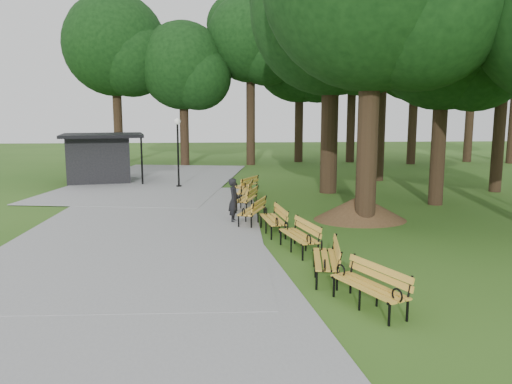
{
  "coord_description": "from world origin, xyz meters",
  "views": [
    {
      "loc": [
        -1.48,
        -14.19,
        3.82
      ],
      "look_at": [
        -0.14,
        2.78,
        1.1
      ],
      "focal_mm": 35.14,
      "sensor_mm": 36.0,
      "label": 1
    }
  ],
  "objects": [
    {
      "name": "bench_2",
      "position": [
        0.74,
        -0.9,
        0.44
      ],
      "size": [
        1.05,
        2.0,
        0.88
      ],
      "primitive_type": null,
      "rotation": [
        0.0,
        0.0,
        -1.34
      ],
      "color": "gold",
      "rests_on": "ground"
    },
    {
      "name": "person",
      "position": [
        -0.9,
        3.01,
        0.78
      ],
      "size": [
        0.47,
        0.62,
        1.56
      ],
      "primitive_type": "imported",
      "rotation": [
        0.0,
        0.0,
        1.39
      ],
      "color": "black",
      "rests_on": "ground"
    },
    {
      "name": "bench_3",
      "position": [
        0.27,
        1.29,
        0.44
      ],
      "size": [
        0.83,
        1.96,
        0.88
      ],
      "primitive_type": null,
      "rotation": [
        0.0,
        0.0,
        -1.47
      ],
      "color": "gold",
      "rests_on": "ground"
    },
    {
      "name": "lamp_post",
      "position": [
        -3.44,
        11.49,
        2.5
      ],
      "size": [
        0.32,
        0.32,
        3.52
      ],
      "color": "black",
      "rests_on": "ground"
    },
    {
      "name": "bench_4",
      "position": [
        -0.29,
        2.78,
        0.44
      ],
      "size": [
        1.26,
        2.0,
        0.88
      ],
      "primitive_type": null,
      "rotation": [
        0.0,
        0.0,
        -1.93
      ],
      "color": "gold",
      "rests_on": "ground"
    },
    {
      "name": "path",
      "position": [
        -4.0,
        3.0,
        0.03
      ],
      "size": [
        12.0,
        38.0,
        0.06
      ],
      "primitive_type": "cube",
      "color": "gray",
      "rests_on": "ground"
    },
    {
      "name": "tree_backdrop",
      "position": [
        6.0,
        23.07,
        8.24
      ],
      "size": [
        36.53,
        9.65,
        16.47
      ],
      "primitive_type": null,
      "color": "black",
      "rests_on": "ground"
    },
    {
      "name": "lawn_tree_1",
      "position": [
        7.62,
        5.77,
        6.75
      ],
      "size": [
        5.82,
        5.82,
        9.7
      ],
      "color": "black",
      "rests_on": "ground"
    },
    {
      "name": "bench_7",
      "position": [
        -0.19,
        8.85,
        0.44
      ],
      "size": [
        1.51,
        1.96,
        0.88
      ],
      "primitive_type": null,
      "rotation": [
        0.0,
        0.0,
        -2.1
      ],
      "color": "gold",
      "rests_on": "ground"
    },
    {
      "name": "ground",
      "position": [
        0.0,
        0.0,
        0.0
      ],
      "size": [
        100.0,
        100.0,
        0.0
      ],
      "primitive_type": "plane",
      "color": "#2C5618",
      "rests_on": "ground"
    },
    {
      "name": "kiosk",
      "position": [
        -7.93,
        13.89,
        1.33
      ],
      "size": [
        4.86,
        4.41,
        2.66
      ],
      "primitive_type": null,
      "rotation": [
        0.0,
        0.0,
        0.19
      ],
      "color": "black",
      "rests_on": "ground"
    },
    {
      "name": "dirt_mound",
      "position": [
        3.62,
        3.08,
        0.44
      ],
      "size": [
        2.78,
        2.78,
        0.89
      ],
      "primitive_type": "cone",
      "color": "#47301C",
      "rests_on": "ground"
    },
    {
      "name": "bench_0",
      "position": [
        1.45,
        -5.02,
        0.44
      ],
      "size": [
        1.35,
        2.0,
        0.88
      ],
      "primitive_type": null,
      "rotation": [
        0.0,
        0.0,
        -1.16
      ],
      "color": "gold",
      "rests_on": "ground"
    },
    {
      "name": "bench_1",
      "position": [
        1.0,
        -3.14,
        0.44
      ],
      "size": [
        0.95,
        1.98,
        0.88
      ],
      "primitive_type": null,
      "rotation": [
        0.0,
        0.0,
        -1.74
      ],
      "color": "gold",
      "rests_on": "ground"
    },
    {
      "name": "bench_5",
      "position": [
        -0.34,
        5.27,
        0.44
      ],
      "size": [
        1.18,
        2.0,
        0.88
      ],
      "primitive_type": null,
      "rotation": [
        0.0,
        0.0,
        -1.88
      ],
      "color": "gold",
      "rests_on": "ground"
    },
    {
      "name": "lawn_tree_4",
      "position": [
        7.55,
        13.34,
        9.35
      ],
      "size": [
        6.37,
        6.37,
        12.64
      ],
      "color": "black",
      "rests_on": "ground"
    },
    {
      "name": "bench_6",
      "position": [
        -0.3,
        7.26,
        0.44
      ],
      "size": [
        0.93,
        1.98,
        0.88
      ],
      "primitive_type": null,
      "rotation": [
        0.0,
        0.0,
        -1.73
      ],
      "color": "gold",
      "rests_on": "ground"
    },
    {
      "name": "lawn_tree_2",
      "position": [
        3.83,
        9.21,
        8.25
      ],
      "size": [
        7.49,
        7.49,
        12.04
      ],
      "color": "black",
      "rests_on": "ground"
    },
    {
      "name": "lawn_tree_5",
      "position": [
        11.99,
        8.87,
        7.18
      ],
      "size": [
        5.08,
        5.08,
        9.79
      ],
      "color": "black",
      "rests_on": "ground"
    }
  ]
}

